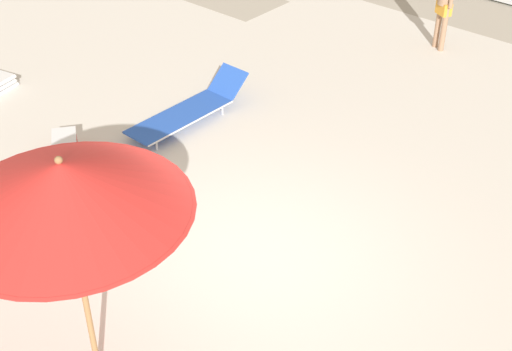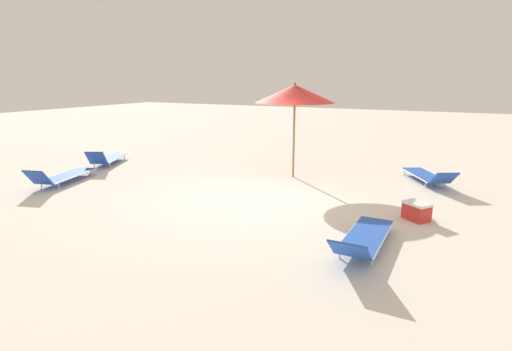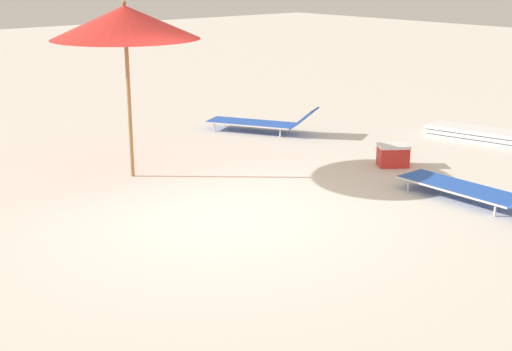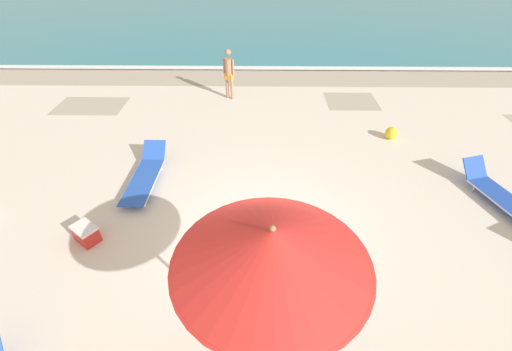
% 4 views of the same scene
% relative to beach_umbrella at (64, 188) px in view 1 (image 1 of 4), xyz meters
% --- Properties ---
extents(ground_plane, '(60.00, 60.00, 0.16)m').
position_rel_beach_umbrella_xyz_m(ground_plane, '(0.06, 2.31, -2.46)').
color(ground_plane, silver).
extents(beach_umbrella, '(2.24, 2.24, 2.70)m').
position_rel_beach_umbrella_xyz_m(beach_umbrella, '(0.00, 0.00, 0.00)').
color(beach_umbrella, '#9E7547').
rests_on(beach_umbrella, ground_plane).
extents(sun_lounger_near_water_right, '(0.66, 2.29, 0.55)m').
position_rel_beach_umbrella_xyz_m(sun_lounger_near_water_right, '(-2.94, 4.26, -2.17)').
color(sun_lounger_near_water_right, blue).
rests_on(sun_lounger_near_water_right, ground_plane).
extents(cooler_box, '(0.61, 0.58, 0.37)m').
position_rel_beach_umbrella_xyz_m(cooler_box, '(-3.59, 2.28, -2.19)').
color(cooler_box, red).
rests_on(cooler_box, ground_plane).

